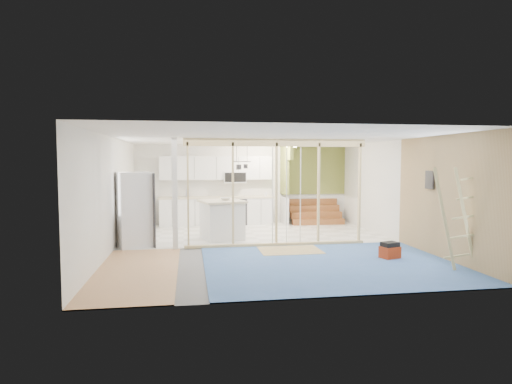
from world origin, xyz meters
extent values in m
cube|color=slate|center=(0.00, 0.00, 0.00)|extent=(7.00, 8.00, 0.01)
cube|color=white|center=(0.00, 0.00, 2.60)|extent=(7.00, 8.00, 0.01)
cube|color=white|center=(0.00, 4.00, 1.30)|extent=(7.00, 0.01, 2.60)
cube|color=white|center=(0.00, -4.00, 1.30)|extent=(7.00, 0.01, 2.60)
cube|color=white|center=(-3.50, 0.00, 1.30)|extent=(0.01, 8.00, 2.60)
cube|color=white|center=(3.50, 0.00, 1.30)|extent=(0.01, 8.00, 2.60)
cube|color=white|center=(0.00, 2.00, 0.01)|extent=(7.00, 4.00, 0.02)
cube|color=#476DAD|center=(1.00, -2.00, 0.01)|extent=(5.00, 4.00, 0.02)
cube|color=tan|center=(-2.75, -2.00, 0.01)|extent=(1.50, 4.00, 0.02)
cube|color=tan|center=(0.50, -0.60, 0.02)|extent=(1.40, 1.00, 0.01)
cube|color=#D1B780|center=(0.30, 0.00, 2.50)|extent=(4.40, 0.09, 0.18)
cube|color=#D1B780|center=(0.30, 0.00, 0.05)|extent=(4.40, 0.09, 0.06)
cube|color=silver|center=(-2.10, 0.00, 1.30)|extent=(0.12, 0.14, 2.60)
cube|color=#D1B780|center=(-1.80, 0.00, 1.30)|extent=(0.04, 0.09, 2.40)
cube|color=#D1B780|center=(-0.75, 0.00, 1.30)|extent=(0.04, 0.09, 2.40)
cube|color=#D1B780|center=(0.30, 0.00, 1.30)|extent=(0.05, 0.09, 2.40)
cube|color=#D1B780|center=(1.35, 0.00, 1.30)|extent=(0.04, 0.09, 2.40)
cube|color=#D1B780|center=(2.40, 0.00, 1.30)|extent=(0.04, 0.09, 2.40)
cylinder|color=silver|center=(0.20, -0.03, 1.22)|extent=(0.02, 0.02, 2.35)
cylinder|color=silver|center=(0.90, 0.02, 1.22)|extent=(0.02, 0.02, 2.35)
cylinder|color=silver|center=(0.55, 0.00, 1.22)|extent=(0.02, 0.02, 2.35)
cube|color=white|center=(-0.90, 3.70, 0.44)|extent=(3.60, 0.60, 0.88)
cube|color=beige|center=(-0.90, 3.70, 0.91)|extent=(3.66, 0.64, 0.05)
cube|color=white|center=(-3.20, 2.60, 0.44)|extent=(0.60, 1.60, 0.88)
cube|color=beige|center=(-3.20, 2.60, 0.91)|extent=(0.64, 1.64, 0.05)
cube|color=white|center=(-0.90, 3.82, 1.85)|extent=(3.60, 0.34, 0.75)
cube|color=silver|center=(-0.30, 3.78, 1.55)|extent=(0.72, 0.38, 0.36)
cube|color=black|center=(-0.30, 3.59, 1.55)|extent=(0.68, 0.02, 0.30)
cube|color=olive|center=(1.30, 3.55, 1.80)|extent=(0.10, 0.90, 1.60)
cube|color=silver|center=(1.30, 3.55, 0.45)|extent=(0.10, 0.90, 0.90)
cube|color=olive|center=(1.30, 2.85, 2.35)|extent=(0.10, 0.50, 0.50)
cube|color=olive|center=(2.40, 3.97, 1.75)|extent=(2.20, 0.04, 1.60)
cube|color=silver|center=(2.40, 3.97, 0.45)|extent=(2.20, 0.04, 0.90)
cube|color=brown|center=(2.35, 3.20, 0.10)|extent=(1.70, 0.26, 0.20)
cube|color=brown|center=(2.35, 3.46, 0.30)|extent=(1.70, 0.26, 0.20)
cube|color=brown|center=(2.35, 3.72, 0.50)|extent=(1.70, 0.26, 0.20)
cube|color=brown|center=(2.35, 3.98, 0.70)|extent=(1.70, 0.26, 0.20)
torus|color=black|center=(-0.30, 1.90, 2.05)|extent=(0.52, 0.52, 0.02)
cylinder|color=black|center=(-0.45, 1.90, 2.30)|extent=(0.01, 0.01, 0.50)
cylinder|color=black|center=(-0.15, 1.90, 2.30)|extent=(0.01, 0.01, 0.50)
cylinder|color=#343438|center=(-0.40, 1.80, 1.90)|extent=(0.14, 0.14, 0.14)
cylinder|color=#343438|center=(-0.18, 2.00, 1.92)|extent=(0.12, 0.12, 0.12)
cube|color=tan|center=(3.48, -2.00, 1.30)|extent=(0.02, 4.00, 2.60)
cube|color=#343438|center=(3.43, -1.40, 1.65)|extent=(0.04, 0.30, 0.40)
cylinder|color=#FFEABF|center=(1.40, 3.00, 2.54)|extent=(0.32, 0.32, 0.08)
cube|color=white|center=(-3.08, 0.45, 0.90)|extent=(1.01, 0.99, 1.80)
cube|color=#343438|center=(-2.70, 0.45, 0.90)|extent=(0.29, 0.67, 1.76)
cube|color=silver|center=(-0.93, 1.10, 0.48)|extent=(1.16, 1.16, 0.96)
cube|color=beige|center=(-0.93, 1.10, 1.01)|extent=(1.30, 1.30, 0.06)
imported|color=silver|center=(-0.83, 1.13, 1.07)|extent=(0.33, 0.33, 0.07)
imported|color=#ABAEBE|center=(-1.83, 3.81, 1.10)|extent=(0.17, 0.17, 0.33)
imported|color=silver|center=(0.70, 3.62, 1.02)|extent=(0.09, 0.09, 0.17)
cube|color=maroon|center=(2.40, -1.68, 0.13)|extent=(0.44, 0.38, 0.26)
cube|color=black|center=(2.40, -1.68, 0.31)|extent=(0.40, 0.34, 0.09)
cube|color=#C7BB7A|center=(2.94, -2.76, 0.98)|extent=(0.44, 0.21, 1.93)
cube|color=#C7BB7A|center=(3.36, -2.76, 0.98)|extent=(0.44, 0.21, 1.93)
cube|color=#C7BB7A|center=(3.20, -2.76, 0.26)|extent=(0.44, 0.21, 0.13)
cube|color=#C7BB7A|center=(3.28, -2.76, 0.64)|extent=(0.44, 0.21, 0.13)
cube|color=#C7BB7A|center=(3.36, -2.76, 1.01)|extent=(0.44, 0.21, 0.13)
cube|color=#C7BB7A|center=(3.43, -2.76, 1.38)|extent=(0.44, 0.21, 0.13)
cube|color=#C7BB7A|center=(3.51, -2.76, 1.75)|extent=(0.44, 0.21, 0.13)
camera|label=1|loc=(-1.77, -10.03, 2.04)|focal=30.00mm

